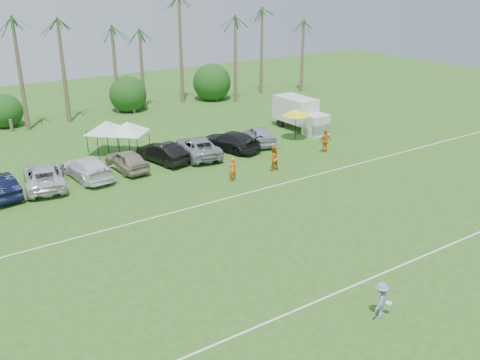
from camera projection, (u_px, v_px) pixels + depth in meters
ground at (363, 318)px, 22.70m from camera, size 120.00×120.00×0.00m
field_lines at (254, 243)px, 28.88m from camera, size 80.00×12.10×0.01m
palm_tree_4 at (23, 47)px, 47.27m from camera, size 2.40×2.40×8.90m
palm_tree_5 at (67, 34)px, 49.03m from camera, size 2.40×2.40×9.90m
palm_tree_6 at (108, 22)px, 50.78m from camera, size 2.40×2.40×10.90m
palm_tree_7 at (146, 11)px, 52.54m from camera, size 2.40×2.40×11.90m
palm_tree_8 at (191, 35)px, 56.08m from camera, size 2.40×2.40×8.90m
palm_tree_9 at (231, 23)px, 58.35m from camera, size 2.40×2.40×9.90m
palm_tree_10 at (268, 13)px, 60.62m from camera, size 2.40×2.40×10.90m
palm_tree_11 at (296, 4)px, 62.39m from camera, size 2.40×2.40×11.90m
bush_tree_1 at (7, 110)px, 49.09m from camera, size 4.00×4.00×4.00m
bush_tree_2 at (129, 94)px, 55.31m from camera, size 4.00×4.00×4.00m
bush_tree_3 at (212, 84)px, 60.49m from camera, size 4.00×4.00×4.00m
sideline_player_a at (232, 169)px, 37.15m from camera, size 0.63×0.42×1.73m
sideline_player_b at (273, 158)px, 39.14m from camera, size 0.97×0.78×1.90m
sideline_player_c at (325, 141)px, 43.03m from camera, size 1.14×0.56×1.88m
box_truck at (300, 113)px, 48.94m from camera, size 2.35×5.72×2.91m
canopy_tent_left at (106, 121)px, 41.99m from camera, size 3.94×3.94×3.19m
canopy_tent_right at (127, 122)px, 41.89m from camera, size 3.89×3.89×3.15m
market_umbrella at (296, 112)px, 45.76m from camera, size 2.44×2.44×2.71m
frisbee_player at (381, 300)px, 22.49m from camera, size 1.23×1.03×1.65m
parked_car_2 at (44, 176)px, 36.17m from camera, size 3.57×5.94×1.54m
parked_car_3 at (87, 168)px, 37.69m from camera, size 2.62×5.49×1.54m
parked_car_4 at (127, 160)px, 39.21m from camera, size 2.09×4.63×1.54m
parked_car_5 at (162, 153)px, 40.87m from camera, size 2.59×4.92×1.54m
parked_car_6 at (198, 147)px, 42.20m from camera, size 3.60×5.95×1.54m
parked_car_7 at (230, 141)px, 43.66m from camera, size 3.60×5.71×1.54m
parked_car_8 at (259, 135)px, 45.26m from camera, size 3.01×4.86×1.54m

